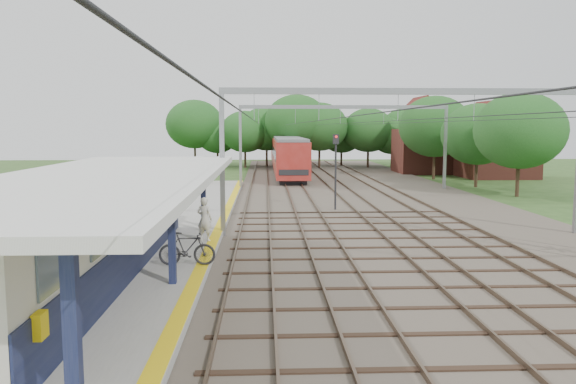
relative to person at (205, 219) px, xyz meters
name	(u,v)px	position (x,y,z in m)	size (l,w,h in m)	color
ground	(410,375)	(5.60, -12.60, -1.29)	(160.00, 160.00, 0.00)	#2D4C1E
ballast_bed	(359,197)	(9.60, 17.40, -1.24)	(18.00, 90.00, 0.10)	#473D33
platform	(166,239)	(-1.90, 1.40, -1.12)	(5.00, 52.00, 0.35)	gray
yellow_stripe	(216,234)	(0.35, 1.40, -0.94)	(0.45, 52.00, 0.01)	yellow
station_building	(84,225)	(-3.28, -5.60, 0.75)	(3.41, 18.00, 3.40)	beige
canopy	(108,178)	(-2.17, -6.60, 2.35)	(6.40, 20.00, 3.44)	#13193D
rail_tracks	(326,195)	(7.10, 17.40, -1.12)	(11.80, 88.00, 0.15)	brown
catenary_system	(363,122)	(8.99, 12.68, 4.22)	(17.22, 88.00, 7.00)	gray
tree_band	(321,130)	(9.44, 44.52, 3.63)	(31.72, 30.88, 8.82)	#382619
house_near	(497,149)	(26.60, 33.40, 1.69)	(7.00, 6.12, 7.89)	brown
house_far	(432,145)	(21.60, 39.40, 1.94)	(8.00, 6.12, 8.66)	brown
person	(205,219)	(0.00, 0.00, 0.00)	(0.69, 0.45, 1.89)	beige
bicycle	(187,249)	(-0.17, -4.32, -0.35)	(0.56, 1.99, 1.19)	black
train	(286,152)	(5.10, 43.94, 0.96)	(3.10, 38.54, 4.05)	black
signal_post	(336,161)	(6.95, 10.61, 1.81)	(0.38, 0.33, 4.76)	black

